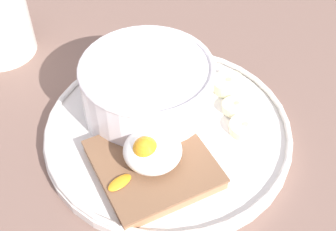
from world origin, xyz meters
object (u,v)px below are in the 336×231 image
object	(u,v)px
banana_slice_front	(236,106)
banana_slice_back	(245,127)
banana_slice_left	(228,84)
toast_slice	(153,164)
poached_egg	(151,150)
oatmeal_bowl	(148,87)

from	to	relation	value
banana_slice_front	banana_slice_back	world-z (taller)	banana_slice_front
banana_slice_front	banana_slice_left	distance (cm)	3.38
toast_slice	banana_slice_left	distance (cm)	13.67
poached_egg	oatmeal_bowl	bearing A→B (deg)	56.95
poached_egg	banana_slice_left	distance (cm)	13.99
toast_slice	banana_slice_back	bearing A→B (deg)	-8.51
toast_slice	banana_slice_left	size ratio (longest dim) A/B	2.43
oatmeal_bowl	banana_slice_front	world-z (taller)	oatmeal_bowl
banana_slice_front	banana_slice_back	bearing A→B (deg)	-113.99
toast_slice	banana_slice_left	xyz separation A→B (cm)	(13.03, 4.14, -0.05)
banana_slice_front	banana_slice_back	size ratio (longest dim) A/B	0.81
oatmeal_bowl	banana_slice_left	size ratio (longest dim) A/B	2.76
poached_egg	banana_slice_left	xyz separation A→B (cm)	(13.18, 4.15, -2.14)
banana_slice_front	banana_slice_left	world-z (taller)	banana_slice_left
oatmeal_bowl	toast_slice	xyz separation A→B (cm)	(-4.28, -6.79, -2.39)
oatmeal_bowl	poached_egg	xyz separation A→B (cm)	(-4.43, -6.81, -0.30)
banana_slice_back	banana_slice_left	bearing A→B (deg)	64.39
oatmeal_bowl	toast_slice	size ratio (longest dim) A/B	1.14
poached_egg	banana_slice_front	distance (cm)	11.92
banana_slice_front	banana_slice_left	size ratio (longest dim) A/B	0.72
oatmeal_bowl	banana_slice_front	size ratio (longest dim) A/B	3.82
poached_egg	banana_slice_left	size ratio (longest dim) A/B	1.61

